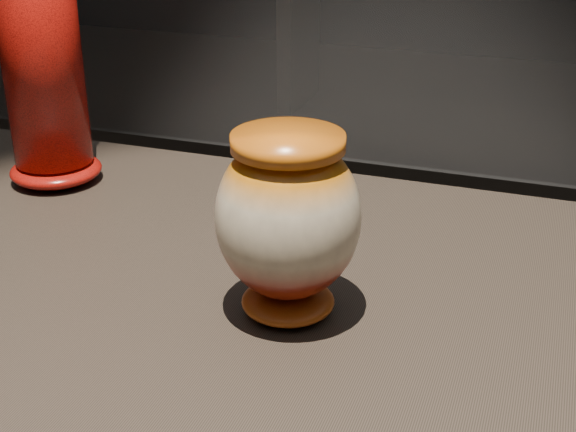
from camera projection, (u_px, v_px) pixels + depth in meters
name	position (u px, v px, depth m)	size (l,w,h in m)	color
main_vase	(288.00, 219.00, 0.72)	(0.17, 0.17, 0.18)	maroon
tall_vase	(40.00, 44.00, 0.99)	(0.15, 0.15, 0.38)	red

